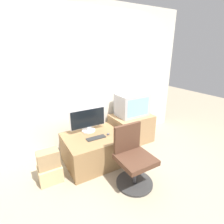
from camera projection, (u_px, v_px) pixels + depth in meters
name	position (u px, v px, depth m)	size (l,w,h in m)	color
ground_plane	(121.00, 184.00, 2.49)	(12.00, 12.00, 0.00)	tan
wall_back	(82.00, 80.00, 3.12)	(4.40, 0.05, 2.60)	silver
desk	(94.00, 149.00, 2.92)	(0.93, 0.79, 0.48)	#937047
side_stand	(131.00, 128.00, 3.59)	(0.79, 0.58, 0.56)	#A37F56
main_monitor	(88.00, 120.00, 2.95)	(0.62, 0.23, 0.40)	silver
keyboard	(96.00, 138.00, 2.77)	(0.31, 0.11, 0.01)	#2D2D2D
mouse	(108.00, 134.00, 2.87)	(0.05, 0.04, 0.03)	#4C4C51
crt_tv	(132.00, 105.00, 3.44)	(0.60, 0.41, 0.43)	#B7B7BC
office_chair	(133.00, 160.00, 2.43)	(0.52, 0.52, 0.85)	#333333
cardboard_box_lower	(50.00, 174.00, 2.52)	(0.32, 0.25, 0.24)	#D1B27F
cardboard_box_upper	(48.00, 159.00, 2.44)	(0.29, 0.18, 0.25)	#A3845B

